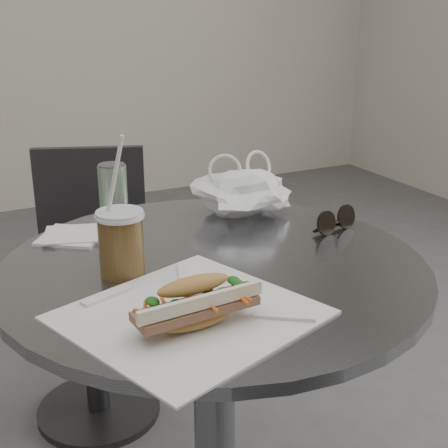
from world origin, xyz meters
name	(u,v)px	position (x,y,z in m)	size (l,w,h in m)	color
cafe_table	(214,394)	(0.00, 0.20, 0.47)	(0.76, 0.76, 0.74)	slate
chair_far	(93,303)	(-0.05, 0.91, 0.35)	(0.43, 0.46, 0.78)	#313133
sandwich_paper	(190,315)	(-0.12, 0.04, 0.74)	(0.33, 0.31, 0.00)	white
banh_mi	(195,304)	(-0.12, 0.00, 0.78)	(0.23, 0.10, 0.08)	tan
iced_coffee	(121,242)	(-0.16, 0.23, 0.80)	(0.08, 0.08, 0.24)	brown
sunglasses	(335,222)	(0.29, 0.24, 0.76)	(0.11, 0.05, 0.05)	black
plastic_bag	(246,194)	(0.17, 0.40, 0.79)	(0.20, 0.15, 0.10)	white
napkin_stack	(72,235)	(-0.19, 0.44, 0.74)	(0.16, 0.16, 0.01)	white
drink_can	(113,191)	(-0.08, 0.52, 0.80)	(0.06, 0.06, 0.12)	#538F5C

